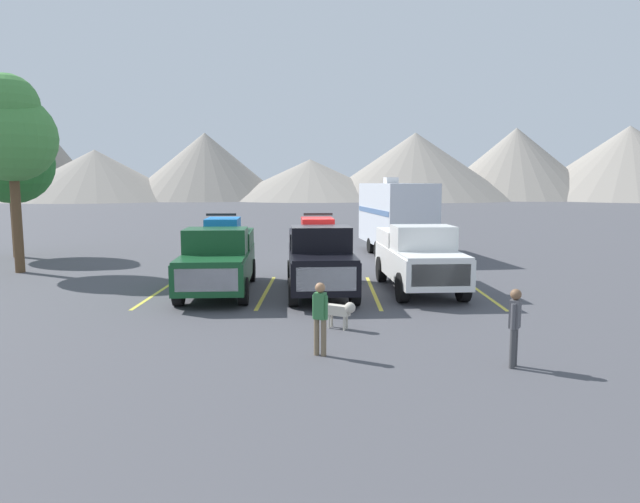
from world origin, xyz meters
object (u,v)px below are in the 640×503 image
at_px(person_b, 320,314).
at_px(pickup_truck_b, 320,257).
at_px(pickup_truck_a, 219,256).
at_px(person_a, 515,322).
at_px(camper_trailer_a, 396,214).
at_px(dog, 342,310).
at_px(pickup_truck_c, 418,256).

bearing_deg(person_b, pickup_truck_b, 90.79).
bearing_deg(pickup_truck_a, person_a, -46.59).
distance_m(camper_trailer_a, dog, 14.49).
bearing_deg(pickup_truck_c, pickup_truck_a, -177.83).
distance_m(pickup_truck_b, person_a, 8.29).
xyz_separation_m(pickup_truck_b, pickup_truck_c, (3.25, 0.45, -0.04)).
height_order(pickup_truck_a, pickup_truck_b, pickup_truck_b).
height_order(pickup_truck_a, person_a, pickup_truck_a).
bearing_deg(person_b, person_a, -10.39).
height_order(pickup_truck_b, person_a, pickup_truck_b).
height_order(pickup_truck_b, dog, pickup_truck_b).
distance_m(pickup_truck_a, person_a, 10.38).
bearing_deg(camper_trailer_a, dog, -102.06).
xyz_separation_m(pickup_truck_a, pickup_truck_b, (3.30, -0.20, 0.02)).
relative_size(pickup_truck_b, camper_trailer_a, 0.72).
bearing_deg(pickup_truck_c, person_a, -85.70).
distance_m(pickup_truck_c, person_a, 7.81).
height_order(pickup_truck_c, dog, pickup_truck_c).
bearing_deg(person_a, pickup_truck_c, 94.30).
distance_m(pickup_truck_a, pickup_truck_b, 3.30).
height_order(camper_trailer_a, person_b, camper_trailer_a).
bearing_deg(person_a, camper_trailer_a, 90.76).
bearing_deg(person_b, camper_trailer_a, 77.70).
relative_size(pickup_truck_b, pickup_truck_c, 1.02).
distance_m(pickup_truck_b, pickup_truck_c, 3.28).
relative_size(pickup_truck_c, dog, 6.88).
distance_m(person_b, dog, 2.16).
relative_size(pickup_truck_a, dog, 7.52).
distance_m(pickup_truck_b, camper_trailer_a, 10.19).
xyz_separation_m(pickup_truck_a, person_a, (7.13, -7.54, -0.26)).
relative_size(pickup_truck_a, person_b, 3.85).
xyz_separation_m(person_a, person_b, (-3.74, 0.69, -0.01)).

